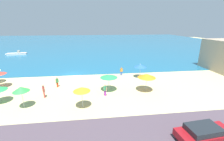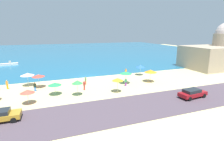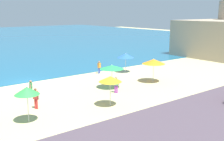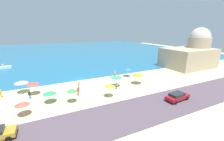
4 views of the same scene
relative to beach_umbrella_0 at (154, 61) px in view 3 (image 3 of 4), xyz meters
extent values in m
plane|color=#C8BC83|center=(-11.22, 8.18, -2.31)|extent=(160.00, 160.00, 0.00)
cylinder|color=#B2B2B7|center=(0.00, 0.00, -1.26)|extent=(0.05, 0.05, 2.10)
cone|color=orange|center=(0.00, 0.00, 0.00)|extent=(2.49, 2.49, 0.52)
sphere|color=silver|center=(0.00, 0.00, 0.29)|extent=(0.08, 0.08, 0.08)
cylinder|color=#B2B2B7|center=(0.85, 5.67, -1.33)|extent=(0.05, 0.05, 1.95)
cone|color=blue|center=(0.85, 5.67, -0.14)|extent=(2.06, 2.06, 0.53)
sphere|color=silver|center=(0.85, 5.67, 0.15)|extent=(0.08, 0.08, 0.08)
cylinder|color=#B2B2B7|center=(-8.63, -3.45, -1.25)|extent=(0.05, 0.05, 2.12)
cone|color=yellow|center=(-8.63, -3.45, -0.01)|extent=(1.89, 1.89, 0.46)
sphere|color=silver|center=(-8.63, -3.45, 0.25)|extent=(0.08, 0.08, 0.08)
cylinder|color=#B2B2B7|center=(-5.21, 0.73, -1.27)|extent=(0.05, 0.05, 2.07)
cone|color=green|center=(-5.21, 0.73, -0.10)|extent=(2.42, 2.42, 0.37)
sphere|color=silver|center=(-5.21, 0.73, 0.11)|extent=(0.08, 0.08, 0.08)
cylinder|color=#B2B2B7|center=(-15.27, -2.64, -1.27)|extent=(0.05, 0.05, 2.08)
cone|color=green|center=(-15.27, -2.64, 0.00)|extent=(1.74, 1.74, 0.55)
sphere|color=silver|center=(-15.27, -2.64, 0.30)|extent=(0.08, 0.08, 0.08)
cylinder|color=#E14723|center=(-12.85, 2.89, -1.94)|extent=(0.14, 0.14, 0.74)
cylinder|color=#E14723|center=(-12.75, 3.04, -1.94)|extent=(0.14, 0.14, 0.74)
cube|color=#398A50|center=(-12.80, 2.97, -1.27)|extent=(0.38, 0.42, 0.59)
sphere|color=#9E6F53|center=(-12.80, 2.97, -0.84)|extent=(0.22, 0.22, 0.22)
cylinder|color=#9E6F53|center=(-12.93, 2.77, -1.32)|extent=(0.09, 0.09, 0.53)
cylinder|color=#9E6F53|center=(-12.66, 3.17, -1.32)|extent=(0.09, 0.09, 0.53)
cylinder|color=#DA3937|center=(-13.69, -0.41, -1.89)|extent=(0.14, 0.14, 0.83)
cylinder|color=#DA3937|center=(-13.78, -0.26, -1.89)|extent=(0.14, 0.14, 0.83)
cube|color=#BF3534|center=(-13.73, -0.34, -1.15)|extent=(0.36, 0.42, 0.66)
sphere|color=brown|center=(-13.73, -0.34, -0.70)|extent=(0.22, 0.22, 0.22)
cylinder|color=brown|center=(-13.62, -0.55, -1.20)|extent=(0.09, 0.09, 0.59)
cylinder|color=brown|center=(-13.85, -0.12, -1.20)|extent=(0.09, 0.09, 0.59)
cylinder|color=#465CB9|center=(-2.13, 7.19, -1.93)|extent=(0.14, 0.14, 0.76)
cylinder|color=#465CB9|center=(-2.30, 7.16, -1.93)|extent=(0.14, 0.14, 0.76)
cube|color=orange|center=(-2.21, 7.17, -1.25)|extent=(0.39, 0.27, 0.60)
sphere|color=#9A6F4C|center=(-2.21, 7.17, -0.83)|extent=(0.22, 0.22, 0.22)
cylinder|color=#9A6F4C|center=(-1.98, 7.21, -1.30)|extent=(0.09, 0.09, 0.54)
cylinder|color=#9A6F4C|center=(-2.45, 7.14, -1.30)|extent=(0.09, 0.09, 0.54)
cylinder|color=purple|center=(-5.80, -0.83, -1.92)|extent=(0.14, 0.14, 0.77)
cylinder|color=purple|center=(-5.93, -0.71, -1.92)|extent=(0.14, 0.14, 0.77)
cube|color=#359361|center=(-5.86, -0.77, -1.24)|extent=(0.41, 0.41, 0.61)
sphere|color=tan|center=(-5.86, -0.77, -0.80)|extent=(0.22, 0.22, 0.22)
cylinder|color=tan|center=(-5.69, -0.94, -1.29)|extent=(0.09, 0.09, 0.55)
cylinder|color=tan|center=(-6.04, -0.60, -1.29)|extent=(0.09, 0.09, 0.55)
cube|color=tan|center=(24.21, 6.33, 0.77)|extent=(15.37, 11.30, 6.15)
camera|label=1|loc=(-7.14, -18.84, 6.80)|focal=24.00mm
camera|label=2|loc=(-19.32, -29.70, 7.94)|focal=28.00mm
camera|label=3|loc=(-22.09, -20.96, 5.39)|focal=45.00mm
camera|label=4|loc=(-19.31, -26.47, 9.78)|focal=24.00mm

